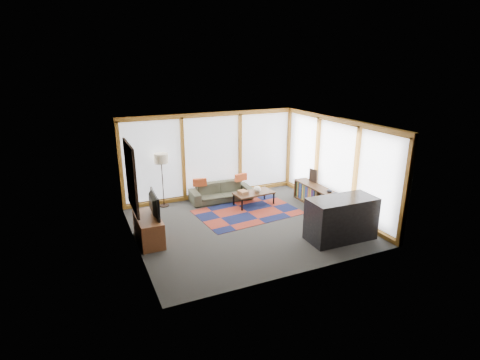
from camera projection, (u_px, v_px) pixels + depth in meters
name	position (u px, v px, depth m)	size (l,w,h in m)	color
ground	(246.00, 225.00, 9.59)	(5.50, 5.50, 0.00)	#2C2C2A
room_envelope	(255.00, 160.00, 9.81)	(5.52, 5.02, 2.62)	#443B30
rug	(248.00, 212.00, 10.41)	(2.74, 1.76, 0.01)	maroon
sofa	(221.00, 192.00, 11.23)	(1.84, 0.72, 0.54)	#363929
pillow_left	(200.00, 182.00, 10.89)	(0.40, 0.12, 0.22)	#B3461F
pillow_right	(241.00, 177.00, 11.37)	(0.39, 0.12, 0.22)	#B3461F
floor_lamp	(163.00, 180.00, 10.64)	(0.39, 0.39, 1.56)	#2F2018
coffee_table	(254.00, 199.00, 10.91)	(1.15, 0.57, 0.38)	#322111
book_stack	(243.00, 192.00, 10.72)	(0.22, 0.27, 0.09)	brown
vase	(257.00, 189.00, 10.82)	(0.22, 0.22, 0.19)	white
bookshelf	(322.00, 199.00, 10.56)	(0.42, 2.33, 0.58)	#322111
bowl_a	(336.00, 194.00, 10.00)	(0.18, 0.18, 0.09)	black
bowl_b	(329.00, 191.00, 10.25)	(0.15, 0.15, 0.08)	black
shelf_picture	(313.00, 176.00, 11.09)	(0.04, 0.29, 0.39)	black
tv_console	(149.00, 229.00, 8.66)	(0.51, 1.22, 0.61)	brown
television	(151.00, 205.00, 8.54)	(0.96, 0.13, 0.55)	black
bar_counter	(341.00, 219.00, 8.72)	(1.60, 0.74, 1.01)	black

